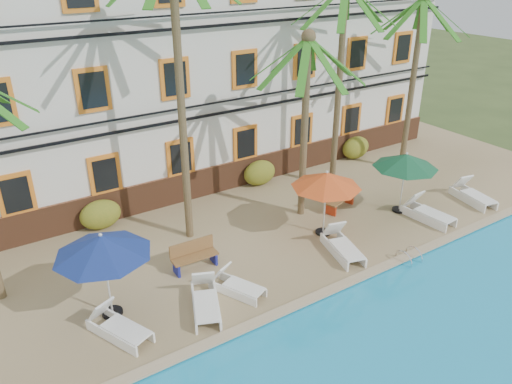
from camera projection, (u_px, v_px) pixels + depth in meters
ground at (321, 278)px, 15.96m from camera, size 100.00×100.00×0.00m
pool_deck at (240, 213)px, 19.67m from camera, size 30.00×12.00×0.25m
pool_coping at (341, 285)px, 15.16m from camera, size 30.00×0.35×0.06m
hotel_building at (177, 58)px, 21.15m from camera, size 25.40×6.44×10.22m
palm_b at (179, 66)px, 15.24m from camera, size 3.98×3.98×9.61m
palm_c at (306, 101)px, 17.47m from camera, size 3.98×3.98×6.89m
palm_d at (341, 60)px, 19.51m from camera, size 3.98×3.98×8.41m
palm_e at (416, 60)px, 21.30m from camera, size 3.98×3.98×7.78m
shrub_left at (100, 215)px, 18.14m from camera, size 1.50×0.90×1.10m
shrub_mid at (259, 173)px, 21.56m from camera, size 1.50×0.90×1.10m
shrub_right at (356, 148)px, 24.34m from camera, size 1.50×0.90×1.10m
umbrella_blue at (102, 246)px, 13.04m from camera, size 2.62×2.62×2.62m
umbrella_red at (326, 180)px, 17.11m from camera, size 2.46×2.46×2.46m
umbrella_green at (406, 161)px, 18.68m from camera, size 2.46×2.46×2.46m
lounger_a at (118, 326)px, 13.11m from camera, size 1.37×2.01×0.90m
lounger_b at (205, 300)px, 14.07m from camera, size 1.44×2.11×0.94m
lounger_c at (236, 285)px, 14.79m from camera, size 1.26×1.81×0.81m
lounger_d at (342, 245)px, 16.69m from camera, size 1.20×2.13×0.95m
lounger_e at (427, 212)px, 18.82m from camera, size 0.89×2.08×0.96m
lounger_f at (472, 194)px, 20.21m from camera, size 1.08×2.09×0.94m
bench_left at (194, 255)px, 15.88m from camera, size 1.52×0.53×0.93m
bench_right at (339, 197)px, 19.58m from camera, size 1.57×0.89×0.93m
pool_ladder at (408, 259)px, 16.51m from camera, size 0.54×0.74×0.74m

